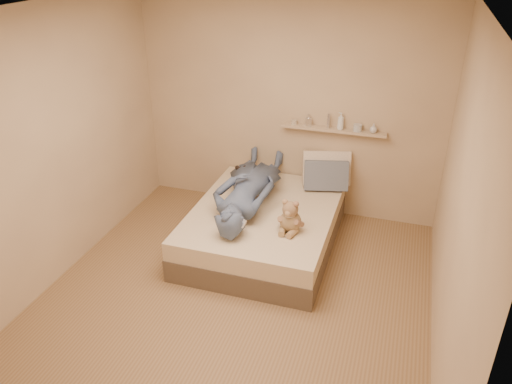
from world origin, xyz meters
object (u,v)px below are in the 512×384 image
(teddy_bear, at_px, (290,218))
(dark_plush, at_px, (241,179))
(bed, at_px, (264,227))
(pillow_grey, at_px, (326,175))
(pillow_cream, at_px, (326,168))
(person, at_px, (248,187))
(game_console, at_px, (237,221))
(wall_shelf, at_px, (333,130))

(teddy_bear, distance_m, dark_plush, 1.05)
(bed, relative_size, pillow_grey, 3.80)
(teddy_bear, bearing_deg, pillow_cream, 83.21)
(pillow_cream, bearing_deg, person, -133.91)
(game_console, distance_m, pillow_cream, 1.54)
(game_console, distance_m, teddy_bear, 0.53)
(bed, bearing_deg, teddy_bear, -42.59)
(dark_plush, distance_m, wall_shelf, 1.20)
(wall_shelf, bearing_deg, pillow_grey, -93.15)
(teddy_bear, xyz_separation_m, wall_shelf, (0.18, 1.25, 0.50))
(bed, height_order, game_console, game_console)
(pillow_grey, bearing_deg, game_console, -116.35)
(pillow_cream, bearing_deg, game_console, -113.22)
(pillow_cream, distance_m, person, 1.04)
(teddy_bear, relative_size, pillow_cream, 0.64)
(teddy_bear, xyz_separation_m, pillow_cream, (0.14, 1.17, 0.05))
(pillow_cream, bearing_deg, teddy_bear, -96.79)
(dark_plush, bearing_deg, pillow_cream, 26.79)
(bed, bearing_deg, dark_plush, 135.91)
(pillow_grey, bearing_deg, bed, -127.94)
(pillow_grey, distance_m, person, 0.96)
(dark_plush, height_order, pillow_cream, pillow_cream)
(pillow_cream, distance_m, wall_shelf, 0.46)
(teddy_bear, bearing_deg, person, 143.84)
(bed, bearing_deg, pillow_grey, 52.06)
(teddy_bear, relative_size, dark_plush, 1.16)
(bed, relative_size, pillow_cream, 3.45)
(pillow_grey, height_order, wall_shelf, wall_shelf)
(pillow_grey, relative_size, person, 0.30)
(bed, xyz_separation_m, game_console, (-0.09, -0.59, 0.40))
(bed, distance_m, teddy_bear, 0.63)
(teddy_bear, height_order, pillow_cream, pillow_cream)
(teddy_bear, bearing_deg, bed, 137.41)
(dark_plush, xyz_separation_m, pillow_cream, (0.90, 0.45, 0.07))
(dark_plush, bearing_deg, game_console, -73.10)
(bed, relative_size, person, 1.12)
(bed, relative_size, dark_plush, 6.22)
(dark_plush, bearing_deg, wall_shelf, 29.66)
(pillow_cream, bearing_deg, wall_shelf, 65.04)
(game_console, distance_m, person, 0.68)
(dark_plush, height_order, person, person)
(person, bearing_deg, teddy_bear, 140.56)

